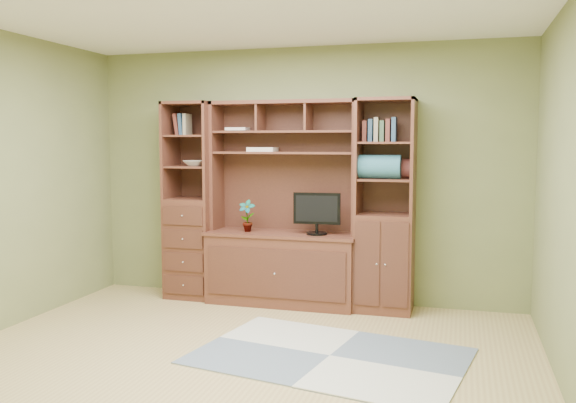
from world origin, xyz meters
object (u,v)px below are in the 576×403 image
(center_hutch, at_px, (282,203))
(monitor, at_px, (317,206))
(right_tower, at_px, (385,206))
(left_tower, at_px, (192,200))

(center_hutch, distance_m, monitor, 0.37)
(center_hutch, bearing_deg, right_tower, 2.23)
(right_tower, relative_size, monitor, 3.61)
(left_tower, bearing_deg, monitor, -3.14)
(center_hutch, bearing_deg, left_tower, 177.71)
(center_hutch, xyz_separation_m, monitor, (0.37, -0.03, -0.01))
(monitor, bearing_deg, right_tower, 2.60)
(monitor, bearing_deg, center_hutch, 170.65)
(right_tower, xyz_separation_m, monitor, (-0.66, -0.07, -0.01))
(left_tower, height_order, monitor, left_tower)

